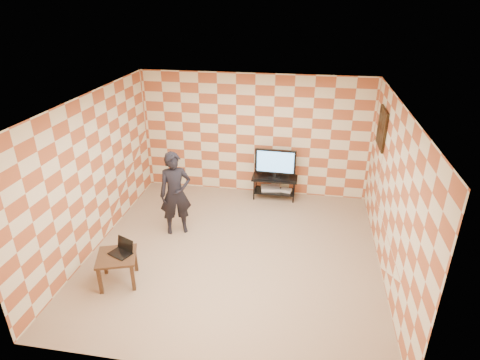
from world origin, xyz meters
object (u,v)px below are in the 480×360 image
(tv, at_px, (275,162))
(side_table, at_px, (117,260))
(tv_stand, at_px, (275,183))
(person, at_px, (175,194))

(tv, distance_m, side_table, 3.97)
(tv_stand, relative_size, side_table, 1.34)
(side_table, relative_size, person, 0.46)
(tv_stand, bearing_deg, tv, -88.01)
(tv_stand, xyz_separation_m, person, (-1.71, -1.70, 0.44))
(tv, height_order, person, person)
(tv_stand, height_order, side_table, same)
(tv_stand, distance_m, tv, 0.49)
(tv, distance_m, person, 2.41)
(side_table, bearing_deg, tv, 56.68)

